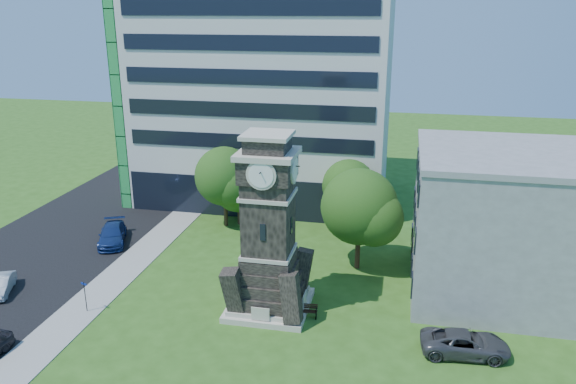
% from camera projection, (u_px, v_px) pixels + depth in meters
% --- Properties ---
extents(ground, '(160.00, 160.00, 0.00)m').
position_uv_depth(ground, '(219.00, 318.00, 37.29)').
color(ground, '#2D5418').
rests_on(ground, ground).
extents(sidewalk, '(3.00, 70.00, 0.06)m').
position_uv_depth(sidewalk, '(123.00, 271.00, 43.78)').
color(sidewalk, gray).
rests_on(sidewalk, ground).
extents(street, '(14.00, 80.00, 0.02)m').
position_uv_depth(street, '(27.00, 262.00, 45.45)').
color(street, black).
rests_on(street, ground).
extents(clock_tower, '(5.40, 5.40, 12.22)m').
position_uv_depth(clock_tower, '(269.00, 237.00, 36.90)').
color(clock_tower, beige).
rests_on(clock_tower, ground).
extents(office_tall, '(26.20, 15.11, 28.60)m').
position_uv_depth(office_tall, '(264.00, 63.00, 57.45)').
color(office_tall, silver).
rests_on(office_tall, ground).
extents(office_low, '(15.20, 12.20, 10.40)m').
position_uv_depth(office_low, '(525.00, 224.00, 39.18)').
color(office_low, '#9A9CA0').
rests_on(office_low, ground).
extents(car_street_mid, '(2.67, 3.91, 1.22)m').
position_uv_depth(car_street_mid, '(1.00, 285.00, 40.34)').
color(car_street_mid, '#B3B7BB').
rests_on(car_street_mid, ground).
extents(car_street_north, '(4.01, 5.69, 1.53)m').
position_uv_depth(car_street_north, '(112.00, 235.00, 48.92)').
color(car_street_north, navy).
rests_on(car_street_north, ground).
extents(car_east_lot, '(5.37, 2.80, 1.44)m').
position_uv_depth(car_east_lot, '(465.00, 343.00, 33.18)').
color(car_east_lot, '#434448').
rests_on(car_east_lot, ground).
extents(park_bench, '(1.76, 0.47, 0.91)m').
position_uv_depth(park_bench, '(304.00, 310.00, 37.31)').
color(park_bench, black).
rests_on(park_bench, ground).
extents(street_sign, '(0.53, 0.05, 2.23)m').
position_uv_depth(street_sign, '(85.00, 293.00, 37.60)').
color(street_sign, black).
rests_on(street_sign, ground).
extents(tree_nw, '(6.00, 5.46, 7.61)m').
position_uv_depth(tree_nw, '(225.00, 178.00, 51.51)').
color(tree_nw, '#332114').
rests_on(tree_nw, ground).
extents(tree_nc, '(5.49, 4.99, 6.33)m').
position_uv_depth(tree_nc, '(239.00, 187.00, 52.21)').
color(tree_nc, '#332114').
rests_on(tree_nc, ground).
extents(tree_ne, '(5.30, 4.82, 6.71)m').
position_uv_depth(tree_ne, '(350.00, 188.00, 50.64)').
color(tree_ne, '#332114').
rests_on(tree_ne, ground).
extents(tree_east, '(6.50, 5.91, 8.09)m').
position_uv_depth(tree_east, '(360.00, 209.00, 42.92)').
color(tree_east, '#332114').
rests_on(tree_east, ground).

